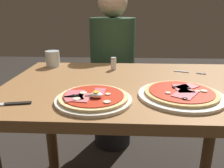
{
  "coord_description": "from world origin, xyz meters",
  "views": [
    {
      "loc": [
        -0.05,
        -0.97,
        1.04
      ],
      "look_at": [
        -0.09,
        -0.11,
        0.75
      ],
      "focal_mm": 36.35,
      "sensor_mm": 36.0,
      "label": 1
    }
  ],
  "objects_px": {
    "pizza_foreground": "(93,98)",
    "pizza_across_left": "(181,94)",
    "dining_table": "(133,108)",
    "knife": "(6,104)",
    "salt_shaker": "(114,64)",
    "diner_person": "(113,76)",
    "water_glass_near": "(53,60)",
    "fork": "(187,72)"
  },
  "relations": [
    {
      "from": "pizza_foreground",
      "to": "pizza_across_left",
      "type": "distance_m",
      "value": 0.33
    },
    {
      "from": "dining_table",
      "to": "knife",
      "type": "height_order",
      "value": "knife"
    },
    {
      "from": "pizza_foreground",
      "to": "dining_table",
      "type": "bearing_deg",
      "value": 55.52
    },
    {
      "from": "salt_shaker",
      "to": "diner_person",
      "type": "bearing_deg",
      "value": 93.43
    },
    {
      "from": "pizza_across_left",
      "to": "salt_shaker",
      "type": "distance_m",
      "value": 0.47
    },
    {
      "from": "dining_table",
      "to": "salt_shaker",
      "type": "bearing_deg",
      "value": 113.51
    },
    {
      "from": "pizza_across_left",
      "to": "water_glass_near",
      "type": "distance_m",
      "value": 0.76
    },
    {
      "from": "pizza_across_left",
      "to": "fork",
      "type": "relative_size",
      "value": 2.07
    },
    {
      "from": "pizza_foreground",
      "to": "diner_person",
      "type": "xyz_separation_m",
      "value": [
        0.03,
        0.87,
        -0.18
      ]
    },
    {
      "from": "dining_table",
      "to": "salt_shaker",
      "type": "height_order",
      "value": "salt_shaker"
    },
    {
      "from": "pizza_foreground",
      "to": "water_glass_near",
      "type": "distance_m",
      "value": 0.59
    },
    {
      "from": "pizza_across_left",
      "to": "fork",
      "type": "distance_m",
      "value": 0.37
    },
    {
      "from": "salt_shaker",
      "to": "dining_table",
      "type": "bearing_deg",
      "value": -66.49
    },
    {
      "from": "water_glass_near",
      "to": "diner_person",
      "type": "height_order",
      "value": "diner_person"
    },
    {
      "from": "fork",
      "to": "diner_person",
      "type": "bearing_deg",
      "value": 131.47
    },
    {
      "from": "pizza_across_left",
      "to": "water_glass_near",
      "type": "xyz_separation_m",
      "value": [
        -0.62,
        0.45,
        0.03
      ]
    },
    {
      "from": "fork",
      "to": "salt_shaker",
      "type": "bearing_deg",
      "value": 173.94
    },
    {
      "from": "pizza_across_left",
      "to": "salt_shaker",
      "type": "height_order",
      "value": "salt_shaker"
    },
    {
      "from": "dining_table",
      "to": "fork",
      "type": "height_order",
      "value": "fork"
    },
    {
      "from": "dining_table",
      "to": "pizza_across_left",
      "type": "relative_size",
      "value": 3.59
    },
    {
      "from": "pizza_across_left",
      "to": "fork",
      "type": "xyz_separation_m",
      "value": [
        0.11,
        0.35,
        -0.01
      ]
    },
    {
      "from": "dining_table",
      "to": "pizza_foreground",
      "type": "height_order",
      "value": "pizza_foreground"
    },
    {
      "from": "pizza_across_left",
      "to": "fork",
      "type": "bearing_deg",
      "value": 71.8
    },
    {
      "from": "pizza_foreground",
      "to": "diner_person",
      "type": "distance_m",
      "value": 0.89
    },
    {
      "from": "diner_person",
      "to": "pizza_foreground",
      "type": "bearing_deg",
      "value": 88.17
    },
    {
      "from": "knife",
      "to": "pizza_across_left",
      "type": "bearing_deg",
      "value": 9.47
    },
    {
      "from": "dining_table",
      "to": "pizza_foreground",
      "type": "bearing_deg",
      "value": -124.48
    },
    {
      "from": "dining_table",
      "to": "knife",
      "type": "distance_m",
      "value": 0.54
    },
    {
      "from": "dining_table",
      "to": "water_glass_near",
      "type": "relative_size",
      "value": 12.84
    },
    {
      "from": "salt_shaker",
      "to": "diner_person",
      "type": "height_order",
      "value": "diner_person"
    },
    {
      "from": "pizza_across_left",
      "to": "pizza_foreground",
      "type": "bearing_deg",
      "value": -169.61
    },
    {
      "from": "salt_shaker",
      "to": "pizza_across_left",
      "type": "bearing_deg",
      "value": -55.35
    },
    {
      "from": "fork",
      "to": "diner_person",
      "type": "height_order",
      "value": "diner_person"
    },
    {
      "from": "dining_table",
      "to": "knife",
      "type": "bearing_deg",
      "value": -149.37
    },
    {
      "from": "water_glass_near",
      "to": "salt_shaker",
      "type": "xyz_separation_m",
      "value": [
        0.35,
        -0.06,
        -0.01
      ]
    },
    {
      "from": "pizza_foreground",
      "to": "salt_shaker",
      "type": "relative_size",
      "value": 4.11
    },
    {
      "from": "dining_table",
      "to": "salt_shaker",
      "type": "relative_size",
      "value": 17.03
    },
    {
      "from": "water_glass_near",
      "to": "knife",
      "type": "height_order",
      "value": "water_glass_near"
    },
    {
      "from": "knife",
      "to": "diner_person",
      "type": "height_order",
      "value": "diner_person"
    },
    {
      "from": "dining_table",
      "to": "diner_person",
      "type": "distance_m",
      "value": 0.66
    },
    {
      "from": "water_glass_near",
      "to": "diner_person",
      "type": "distance_m",
      "value": 0.53
    },
    {
      "from": "pizza_foreground",
      "to": "pizza_across_left",
      "type": "relative_size",
      "value": 0.87
    }
  ]
}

